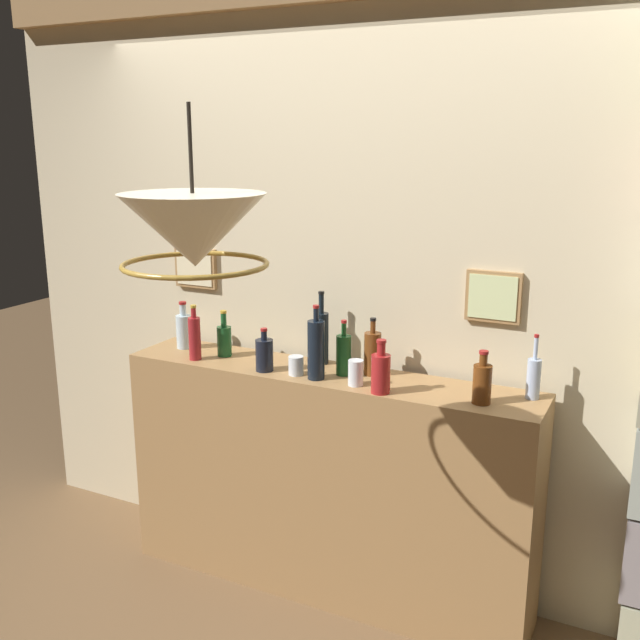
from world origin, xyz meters
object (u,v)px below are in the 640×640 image
(liquor_bottle_amaro, at_px, (344,354))
(glass_tumbler_highball, at_px, (356,373))
(liquor_bottle_scotch, at_px, (321,337))
(liquor_bottle_rum, at_px, (317,349))
(liquor_bottle_bourbon, at_px, (264,354))
(liquor_bottle_port, at_px, (482,383))
(liquor_bottle_tequila, at_px, (381,372))
(liquor_bottle_gin, at_px, (534,377))
(liquor_bottle_vermouth, at_px, (195,337))
(pendant_lamp, at_px, (194,233))
(liquor_bottle_brandy, at_px, (372,353))
(liquor_bottle_mezcal, at_px, (184,330))
(liquor_bottle_rye, at_px, (224,340))
(glass_tumbler_rocks, at_px, (296,365))

(liquor_bottle_amaro, relative_size, glass_tumbler_highball, 2.26)
(liquor_bottle_scotch, relative_size, glass_tumbler_highball, 3.09)
(liquor_bottle_rum, height_order, liquor_bottle_bourbon, liquor_bottle_rum)
(liquor_bottle_port, relative_size, glass_tumbler_highball, 1.96)
(liquor_bottle_tequila, bearing_deg, liquor_bottle_gin, 20.34)
(liquor_bottle_vermouth, height_order, pendant_lamp, pendant_lamp)
(liquor_bottle_gin, relative_size, liquor_bottle_tequila, 1.18)
(liquor_bottle_gin, relative_size, liquor_bottle_brandy, 1.04)
(liquor_bottle_gin, xyz_separation_m, liquor_bottle_port, (-0.17, -0.14, -0.00))
(liquor_bottle_rum, bearing_deg, liquor_bottle_mezcal, 170.89)
(liquor_bottle_scotch, bearing_deg, liquor_bottle_gin, -2.14)
(liquor_bottle_rum, bearing_deg, pendant_lamp, -88.40)
(liquor_bottle_scotch, bearing_deg, liquor_bottle_port, -12.91)
(liquor_bottle_port, bearing_deg, liquor_bottle_rye, 176.34)
(liquor_bottle_bourbon, distance_m, liquor_bottle_vermouth, 0.37)
(liquor_bottle_amaro, bearing_deg, liquor_bottle_bourbon, -162.54)
(liquor_bottle_vermouth, bearing_deg, glass_tumbler_rocks, 1.40)
(liquor_bottle_gin, xyz_separation_m, liquor_bottle_bourbon, (-1.13, -0.17, -0.01))
(liquor_bottle_tequila, bearing_deg, liquor_bottle_rum, 172.50)
(liquor_bottle_bourbon, distance_m, glass_tumbler_rocks, 0.16)
(liquor_bottle_rum, height_order, glass_tumbler_highball, liquor_bottle_rum)
(liquor_bottle_rum, bearing_deg, liquor_bottle_gin, 10.94)
(liquor_bottle_mezcal, distance_m, glass_tumbler_highball, 0.98)
(liquor_bottle_brandy, height_order, liquor_bottle_vermouth, liquor_bottle_vermouth)
(liquor_bottle_gin, xyz_separation_m, liquor_bottle_brandy, (-0.68, -0.01, 0.01))
(liquor_bottle_tequila, relative_size, glass_tumbler_rocks, 2.68)
(liquor_bottle_rum, xyz_separation_m, liquor_bottle_brandy, (0.19, 0.16, -0.03))
(liquor_bottle_bourbon, height_order, liquor_bottle_rye, liquor_bottle_rye)
(liquor_bottle_bourbon, bearing_deg, liquor_bottle_port, 1.67)
(liquor_bottle_rum, distance_m, liquor_bottle_mezcal, 0.80)
(liquor_bottle_brandy, relative_size, liquor_bottle_port, 1.19)
(liquor_bottle_gin, distance_m, liquor_bottle_rye, 1.41)
(liquor_bottle_port, distance_m, glass_tumbler_highball, 0.52)
(liquor_bottle_port, height_order, liquor_bottle_vermouth, liquor_bottle_vermouth)
(liquor_bottle_rum, relative_size, liquor_bottle_vermouth, 1.25)
(liquor_bottle_rum, xyz_separation_m, glass_tumbler_rocks, (-0.11, 0.01, -0.09))
(liquor_bottle_gin, xyz_separation_m, liquor_bottle_vermouth, (-1.50, -0.17, 0.02))
(liquor_bottle_port, relative_size, liquor_bottle_vermouth, 0.82)
(liquor_bottle_brandy, relative_size, glass_tumbler_rocks, 3.05)
(liquor_bottle_rum, relative_size, liquor_bottle_bourbon, 1.67)
(liquor_bottle_scotch, distance_m, liquor_bottle_rye, 0.47)
(liquor_bottle_gin, distance_m, liquor_bottle_port, 0.22)
(liquor_bottle_tequila, height_order, liquor_bottle_mezcal, liquor_bottle_mezcal)
(liquor_bottle_port, xyz_separation_m, liquor_bottle_vermouth, (-1.33, -0.03, 0.02))
(liquor_bottle_brandy, xyz_separation_m, liquor_bottle_amaro, (-0.11, -0.06, -0.01))
(liquor_bottle_port, distance_m, pendant_lamp, 1.29)
(liquor_bottle_vermouth, distance_m, liquor_bottle_amaro, 0.72)
(glass_tumbler_highball, bearing_deg, glass_tumbler_rocks, 178.07)
(liquor_bottle_bourbon, height_order, glass_tumbler_rocks, liquor_bottle_bourbon)
(glass_tumbler_rocks, xyz_separation_m, glass_tumbler_highball, (0.29, -0.01, 0.01))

